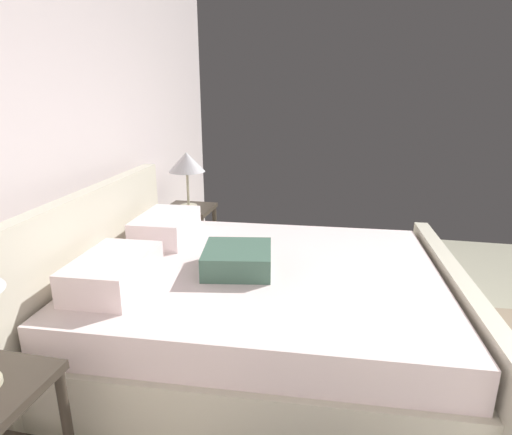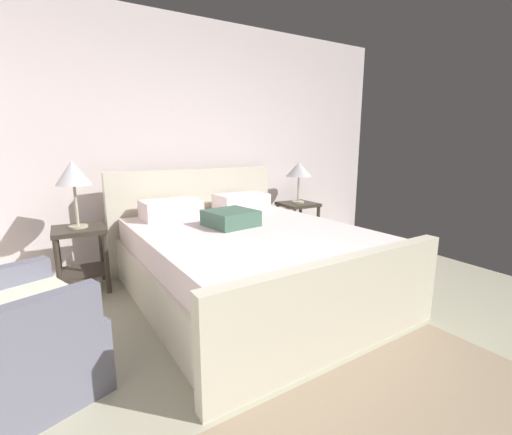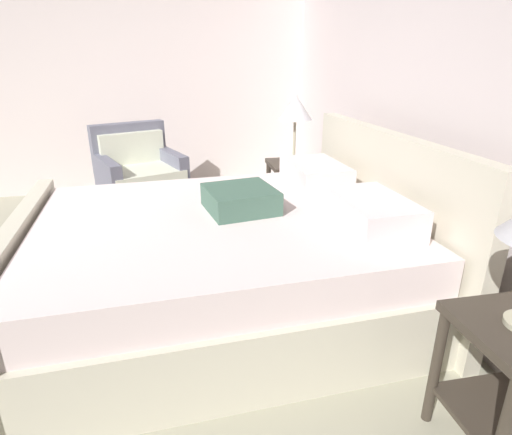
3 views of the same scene
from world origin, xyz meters
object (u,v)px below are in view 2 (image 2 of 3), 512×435
bed (244,257)px  nightstand_right (298,218)px  table_lamp_left (73,175)px  nightstand_left (81,248)px  table_lamp_right (299,170)px

bed → nightstand_right: bed is taller
table_lamp_left → bed: bearing=-31.7°
nightstand_right → nightstand_left: bearing=-176.7°
nightstand_right → bed: bearing=-143.9°
bed → table_lamp_right: 1.73m
table_lamp_right → nightstand_right: bearing=-126.9°
bed → table_lamp_right: table_lamp_right is taller
table_lamp_left → nightstand_left: bearing=-45.0°
nightstand_right → table_lamp_left: bearing=-176.7°
table_lamp_right → table_lamp_left: (-2.56, -0.15, 0.06)m
table_lamp_right → table_lamp_left: table_lamp_left is taller
table_lamp_left → nightstand_right: bearing=3.3°
nightstand_right → nightstand_left: size_ratio=1.00×
bed → table_lamp_left: size_ratio=4.06×
table_lamp_right → table_lamp_left: size_ratio=0.87×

